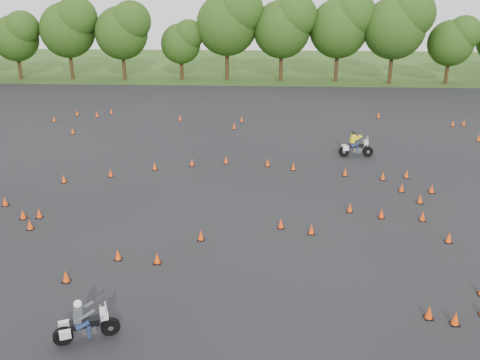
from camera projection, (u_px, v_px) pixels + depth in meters
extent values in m
plane|color=#2D5119|center=(235.00, 236.00, 23.87)|extent=(140.00, 140.00, 0.00)
plane|color=black|center=(242.00, 188.00, 29.49)|extent=(62.00, 62.00, 0.00)
cone|color=#FA460A|center=(311.00, 229.00, 24.00)|extent=(0.26, 0.26, 0.45)
cone|color=#FA460A|center=(201.00, 235.00, 23.42)|extent=(0.26, 0.26, 0.45)
cone|color=#FA460A|center=(157.00, 258.00, 21.48)|extent=(0.26, 0.26, 0.45)
cone|color=#FA460A|center=(97.00, 114.00, 44.93)|extent=(0.26, 0.26, 0.45)
cone|color=#FA460A|center=(432.00, 189.00, 28.69)|extent=(0.26, 0.26, 0.45)
cone|color=#FA460A|center=(226.00, 160.00, 33.39)|extent=(0.26, 0.26, 0.45)
cone|color=#FA460A|center=(382.00, 214.00, 25.63)|extent=(0.26, 0.26, 0.45)
cone|color=#FA460A|center=(30.00, 225.00, 24.45)|extent=(0.26, 0.26, 0.45)
cone|color=#FA460A|center=(110.00, 173.00, 31.11)|extent=(0.26, 0.26, 0.45)
cone|color=#FA460A|center=(479.00, 138.00, 38.15)|extent=(0.26, 0.26, 0.45)
cone|color=#FA460A|center=(281.00, 223.00, 24.58)|extent=(0.26, 0.26, 0.45)
cone|color=#FA460A|center=(464.00, 123.00, 42.23)|extent=(0.26, 0.26, 0.45)
cone|color=#FA460A|center=(423.00, 216.00, 25.34)|extent=(0.26, 0.26, 0.45)
cone|color=#FA460A|center=(453.00, 124.00, 42.02)|extent=(0.26, 0.26, 0.45)
cone|color=#FA460A|center=(293.00, 166.00, 32.20)|extent=(0.26, 0.26, 0.45)
cone|color=#FA460A|center=(379.00, 115.00, 44.64)|extent=(0.26, 0.26, 0.45)
cone|color=#FA460A|center=(64.00, 179.00, 30.18)|extent=(0.26, 0.26, 0.45)
cone|color=#FA460A|center=(407.00, 174.00, 30.93)|extent=(0.26, 0.26, 0.45)
cone|color=#FA460A|center=(73.00, 131.00, 39.93)|extent=(0.26, 0.26, 0.45)
cone|color=#FA460A|center=(234.00, 126.00, 41.26)|extent=(0.26, 0.26, 0.45)
cone|color=#FA460A|center=(180.00, 118.00, 43.76)|extent=(0.26, 0.26, 0.45)
cone|color=#FA460A|center=(39.00, 213.00, 25.65)|extent=(0.26, 0.26, 0.45)
cone|color=#FA460A|center=(5.00, 202.00, 27.05)|extent=(0.26, 0.26, 0.45)
cone|color=#FA460A|center=(77.00, 113.00, 45.41)|extent=(0.26, 0.26, 0.45)
cone|color=#FA460A|center=(383.00, 176.00, 30.61)|extent=(0.26, 0.26, 0.45)
cone|color=#FA460A|center=(242.00, 119.00, 43.34)|extent=(0.26, 0.26, 0.45)
cone|color=#FA460A|center=(118.00, 255.00, 21.76)|extent=(0.26, 0.26, 0.45)
cone|color=#FA460A|center=(192.00, 162.00, 32.94)|extent=(0.26, 0.26, 0.45)
cone|color=#FA460A|center=(66.00, 277.00, 20.14)|extent=(0.26, 0.26, 0.45)
cone|color=#FA460A|center=(155.00, 166.00, 32.22)|extent=(0.26, 0.26, 0.45)
cone|color=#FA460A|center=(111.00, 111.00, 45.98)|extent=(0.26, 0.26, 0.45)
cone|color=#FA460A|center=(455.00, 319.00, 17.62)|extent=(0.26, 0.26, 0.45)
cone|color=#FA460A|center=(449.00, 238.00, 23.21)|extent=(0.26, 0.26, 0.45)
cone|color=#FA460A|center=(54.00, 119.00, 43.40)|extent=(0.26, 0.26, 0.45)
cone|color=#FA460A|center=(23.00, 214.00, 25.54)|extent=(0.26, 0.26, 0.45)
cone|color=#FA460A|center=(402.00, 188.00, 28.86)|extent=(0.26, 0.26, 0.45)
cone|color=#FA460A|center=(268.00, 163.00, 32.89)|extent=(0.26, 0.26, 0.45)
cone|color=#FA460A|center=(345.00, 172.00, 31.24)|extent=(0.26, 0.26, 0.45)
cone|color=#FA460A|center=(420.00, 199.00, 27.35)|extent=(0.26, 0.26, 0.45)
cone|color=#FA460A|center=(350.00, 208.00, 26.31)|extent=(0.26, 0.26, 0.45)
cone|color=#FA460A|center=(429.00, 313.00, 17.94)|extent=(0.26, 0.26, 0.45)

